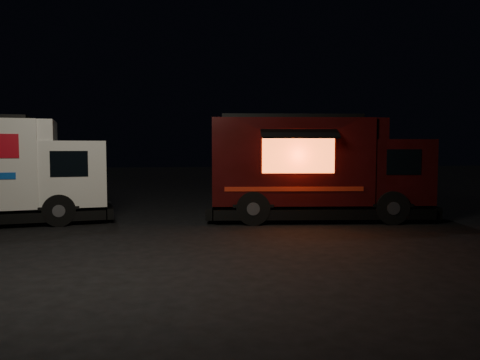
% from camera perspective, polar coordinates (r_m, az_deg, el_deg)
% --- Properties ---
extents(ground, '(80.00, 80.00, 0.00)m').
position_cam_1_polar(ground, '(11.37, -7.07, -6.85)').
color(ground, black).
rests_on(ground, ground).
extents(red_truck, '(6.77, 2.98, 3.07)m').
position_cam_1_polar(red_truck, '(14.10, 9.45, 1.50)').
color(red_truck, black).
rests_on(red_truck, ground).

